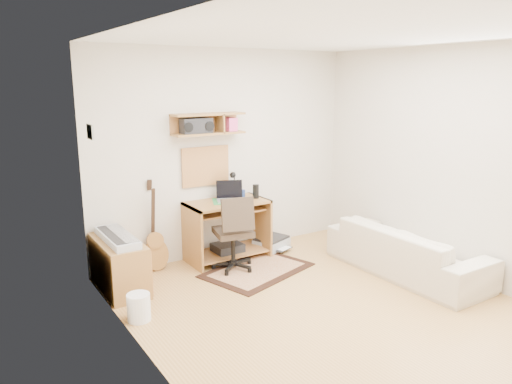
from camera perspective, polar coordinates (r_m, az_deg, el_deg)
floor at (r=5.07m, az=8.06°, el=-13.21°), size 3.60×4.00×0.01m
ceiling at (r=4.58m, az=9.14°, el=17.62°), size 3.60×4.00×0.01m
back_wall at (r=6.27m, az=-3.56°, el=4.48°), size 3.60×0.01×2.60m
left_wall at (r=3.74m, az=-12.78°, el=-1.60°), size 0.01×4.00×2.60m
right_wall at (r=5.98m, az=21.75°, el=3.17°), size 0.01×4.00×2.60m
wall_shelf at (r=5.97m, az=-5.54°, el=7.88°), size 0.90×0.25×0.26m
cork_board at (r=6.13m, az=-5.88°, el=3.01°), size 0.64×0.03×0.49m
wall_photo at (r=5.10m, az=-18.69°, el=6.64°), size 0.02×0.20×0.15m
desk at (r=6.17m, az=-3.35°, el=-4.47°), size 1.00×0.55×0.75m
laptop at (r=6.04m, az=-3.02°, el=0.05°), size 0.43×0.43×0.25m
speaker at (r=6.21m, az=-0.02°, el=0.07°), size 0.08×0.08×0.18m
desk_lamp at (r=6.24m, az=-2.52°, el=0.90°), size 0.11×0.11×0.34m
pencil_cup at (r=6.29m, az=-1.56°, el=-0.15°), size 0.07×0.07×0.09m
boombox at (r=5.90m, az=-6.98°, el=7.59°), size 0.37×0.17×0.19m
rug at (r=5.91m, az=0.15°, el=-9.04°), size 1.43×1.15×0.02m
task_chair at (r=5.81m, az=-2.68°, el=-4.66°), size 0.57×0.57×0.93m
cabinet at (r=5.53m, az=-15.63°, el=-8.17°), size 0.40×0.90×0.55m
music_keyboard at (r=5.42m, az=-15.83°, el=-5.09°), size 0.26×0.83×0.07m
guitar at (r=5.88m, az=-11.66°, el=-3.88°), size 0.30×0.20×1.09m
waste_basket at (r=4.86m, az=-13.45°, el=-12.88°), size 0.26×0.26×0.26m
printer at (r=6.60m, az=1.80°, el=-5.95°), size 0.51×0.46×0.16m
sofa at (r=5.98m, az=17.13°, el=-5.60°), size 0.57×1.94×0.76m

